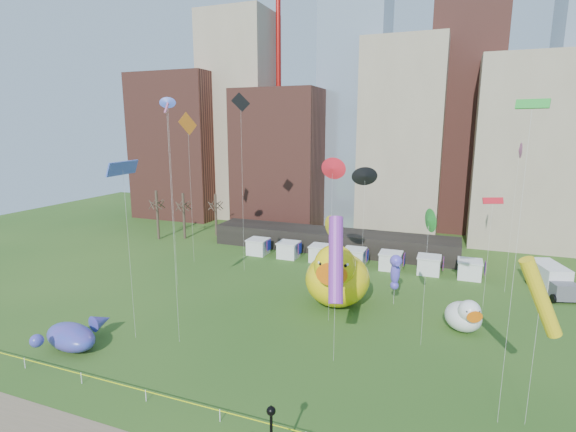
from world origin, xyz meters
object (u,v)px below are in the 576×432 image
at_px(big_duck, 337,276).
at_px(box_truck, 551,278).
at_px(small_duck, 464,315).
at_px(seahorse_green, 334,271).
at_px(seahorse_purple, 395,269).
at_px(whale_inflatable, 73,335).

relative_size(big_duck, box_truck, 1.27).
relative_size(small_duck, seahorse_green, 0.86).
xyz_separation_m(small_duck, seahorse_purple, (-7.09, 3.99, 2.47)).
bearing_deg(seahorse_purple, box_truck, 15.53).
height_order(small_duck, whale_inflatable, small_duck).
bearing_deg(big_duck, whale_inflatable, -145.62).
bearing_deg(small_duck, whale_inflatable, -175.69).
bearing_deg(whale_inflatable, box_truck, 48.51).
xyz_separation_m(big_duck, whale_inflatable, (-19.31, -17.30, -2.24)).
distance_m(seahorse_purple, whale_inflatable, 32.11).
bearing_deg(seahorse_green, big_duck, 104.22).
bearing_deg(small_duck, box_truck, 34.85).
distance_m(small_duck, box_truck, 17.59).
bearing_deg(seahorse_purple, big_duck, -173.85).
distance_m(small_duck, seahorse_green, 13.30).
xyz_separation_m(big_duck, small_duck, (12.90, -1.50, -1.79)).
height_order(big_duck, seahorse_purple, big_duck).
xyz_separation_m(whale_inflatable, box_truck, (41.87, 30.50, 0.48)).
xyz_separation_m(seahorse_green, box_truck, (22.70, 13.98, -2.52)).
distance_m(small_duck, whale_inflatable, 35.88).
bearing_deg(seahorse_purple, whale_inflatable, -158.82).
bearing_deg(whale_inflatable, seahorse_purple, 50.68).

